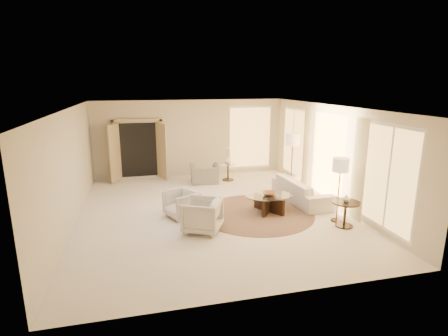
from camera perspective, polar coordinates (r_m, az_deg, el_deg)
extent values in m
cube|color=#F0E0CD|center=(9.58, -1.78, -7.16)|extent=(7.00, 8.00, 0.02)
cube|color=white|center=(8.96, -1.91, 9.86)|extent=(7.00, 8.00, 0.02)
cube|color=beige|center=(13.04, -5.46, 4.87)|extent=(7.00, 0.04, 2.80)
cube|color=beige|center=(5.48, 6.85, -7.92)|extent=(7.00, 0.04, 2.80)
cube|color=beige|center=(9.14, -23.85, -0.14)|extent=(0.04, 8.00, 2.80)
cube|color=beige|center=(10.44, 17.32, 2.05)|extent=(0.04, 8.00, 2.80)
cube|color=tan|center=(12.86, -13.77, 2.95)|extent=(1.80, 0.12, 2.16)
cube|color=tan|center=(12.63, -17.38, 2.30)|extent=(0.35, 0.66, 2.00)
cube|color=tan|center=(12.62, -10.12, 2.71)|extent=(0.35, 0.66, 2.00)
cylinder|color=#41281D|center=(9.48, 5.31, -7.33)|extent=(4.04, 4.04, 0.01)
imported|color=beige|center=(10.54, 12.62, -3.54)|extent=(1.05, 2.34, 0.67)
imported|color=beige|center=(9.15, -6.93, -5.63)|extent=(0.95, 0.97, 0.77)
imported|color=beige|center=(8.25, -3.60, -7.47)|extent=(1.07, 1.09, 0.86)
imported|color=gray|center=(12.12, -3.18, -0.48)|extent=(1.03, 0.73, 0.85)
cube|color=black|center=(9.54, 7.35, -5.91)|extent=(0.59, 0.87, 0.43)
cube|color=black|center=(9.54, 7.35, -5.91)|extent=(0.67, 0.82, 0.43)
cylinder|color=white|center=(9.46, 7.40, -4.49)|extent=(1.36, 1.36, 0.02)
cylinder|color=black|center=(9.12, 18.99, -8.88)|extent=(0.42, 0.42, 0.03)
cylinder|color=black|center=(9.01, 19.14, -7.17)|extent=(0.06, 0.06, 0.59)
cylinder|color=black|center=(8.91, 19.29, -5.32)|extent=(0.67, 0.67, 0.03)
cylinder|color=#302219|center=(12.53, 0.65, -1.93)|extent=(0.41, 0.41, 0.03)
cylinder|color=#302219|center=(12.45, 0.65, -0.65)|extent=(0.06, 0.06, 0.59)
cylinder|color=white|center=(12.38, 0.66, 0.71)|extent=(0.54, 0.54, 0.03)
cylinder|color=#302219|center=(11.71, 10.81, -3.31)|extent=(0.31, 0.31, 0.03)
cylinder|color=#302219|center=(11.51, 10.98, 0.32)|extent=(0.03, 0.03, 1.56)
cylinder|color=#CEB392|center=(11.34, 11.18, 4.59)|extent=(0.45, 0.45, 0.38)
cylinder|color=#302219|center=(9.39, 17.84, -8.12)|extent=(0.28, 0.28, 0.03)
cylinder|color=#302219|center=(9.17, 18.15, -4.20)|extent=(0.03, 0.03, 1.38)
cylinder|color=#CEB392|center=(8.97, 18.52, 0.48)|extent=(0.39, 0.39, 0.34)
imported|color=brown|center=(9.44, 7.41, -4.17)|extent=(0.48, 0.48, 0.09)
imported|color=white|center=(8.88, 19.35, -4.70)|extent=(0.18, 0.18, 0.18)
imported|color=white|center=(12.35, 0.66, 1.29)|extent=(0.26, 0.26, 0.24)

